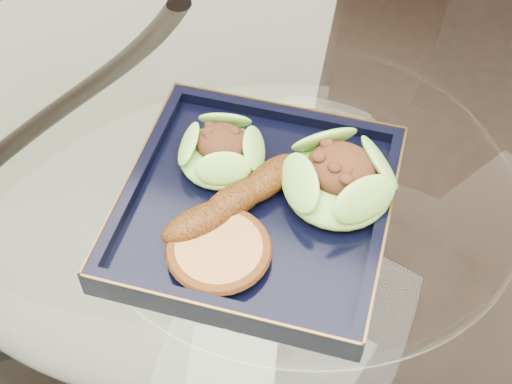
% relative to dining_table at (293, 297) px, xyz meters
% --- Properties ---
extents(dining_table, '(1.13, 1.13, 0.77)m').
position_rel_dining_table_xyz_m(dining_table, '(0.00, 0.00, 0.00)').
color(dining_table, white).
rests_on(dining_table, ground).
extents(dining_chair, '(0.54, 0.54, 1.05)m').
position_rel_dining_table_xyz_m(dining_chair, '(0.13, 0.44, -0.01)').
color(dining_chair, black).
rests_on(dining_chair, ground).
extents(navy_plate, '(0.30, 0.30, 0.02)m').
position_rel_dining_table_xyz_m(navy_plate, '(-0.04, -0.02, 0.17)').
color(navy_plate, black).
rests_on(navy_plate, dining_table).
extents(lettuce_wrap_left, '(0.09, 0.09, 0.03)m').
position_rel_dining_table_xyz_m(lettuce_wrap_left, '(-0.10, 0.02, 0.20)').
color(lettuce_wrap_left, '#62AD32').
rests_on(lettuce_wrap_left, navy_plate).
extents(lettuce_wrap_right, '(0.15, 0.15, 0.04)m').
position_rel_dining_table_xyz_m(lettuce_wrap_right, '(0.03, 0.03, 0.20)').
color(lettuce_wrap_right, '#5DA02E').
rests_on(lettuce_wrap_right, navy_plate).
extents(roasted_plantain, '(0.11, 0.16, 0.03)m').
position_rel_dining_table_xyz_m(roasted_plantain, '(-0.06, -0.03, 0.20)').
color(roasted_plantain, '#602E0A').
rests_on(roasted_plantain, navy_plate).
extents(crumb_patty, '(0.10, 0.10, 0.02)m').
position_rel_dining_table_xyz_m(crumb_patty, '(-0.05, -0.09, 0.19)').
color(crumb_patty, '#C27E40').
rests_on(crumb_patty, navy_plate).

